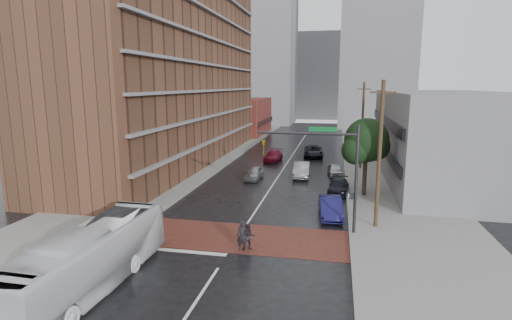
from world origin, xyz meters
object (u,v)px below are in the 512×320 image
(pedestrian_b, at_px, (249,237))
(car_travel_c, at_px, (273,156))
(car_parked_far, at_px, (335,170))
(car_parked_mid, at_px, (338,186))
(suv_travel, at_px, (313,151))
(car_travel_a, at_px, (254,173))
(car_travel_b, at_px, (302,170))
(transit_bus, at_px, (88,260))
(pedestrian_a, at_px, (242,236))
(car_parked_near, at_px, (330,207))

(pedestrian_b, bearing_deg, car_travel_c, 75.31)
(car_travel_c, bearing_deg, car_parked_far, -37.50)
(car_travel_c, relative_size, car_parked_far, 1.26)
(pedestrian_b, height_order, car_parked_mid, pedestrian_b)
(car_travel_c, bearing_deg, suv_travel, 43.70)
(car_travel_a, height_order, car_parked_far, car_travel_a)
(car_travel_b, xyz_separation_m, car_parked_mid, (3.86, -5.74, -0.17))
(suv_travel, bearing_deg, car_travel_b, -96.78)
(transit_bus, bearing_deg, suv_travel, 78.81)
(car_travel_a, relative_size, car_travel_c, 0.85)
(car_travel_b, relative_size, car_travel_c, 1.03)
(pedestrian_a, xyz_separation_m, car_parked_near, (4.97, 7.29, -0.17))
(car_travel_c, height_order, car_parked_near, car_parked_near)
(pedestrian_b, bearing_deg, car_travel_b, 65.32)
(pedestrian_a, xyz_separation_m, pedestrian_b, (0.34, 0.20, -0.11))
(car_parked_near, bearing_deg, car_travel_b, 98.77)
(car_parked_near, xyz_separation_m, car_parked_mid, (0.58, 6.99, -0.14))
(car_travel_c, xyz_separation_m, car_parked_mid, (8.21, -13.98, -0.06))
(transit_bus, distance_m, car_travel_b, 27.08)
(pedestrian_b, distance_m, car_parked_near, 8.47)
(car_travel_a, relative_size, car_parked_mid, 0.93)
(car_parked_mid, bearing_deg, car_travel_b, 128.73)
(pedestrian_b, relative_size, car_parked_mid, 0.39)
(car_parked_near, bearing_deg, car_travel_c, 104.30)
(pedestrian_b, distance_m, car_parked_mid, 15.02)
(car_travel_b, bearing_deg, car_travel_a, -159.38)
(pedestrian_a, distance_m, car_parked_mid, 15.33)
(pedestrian_b, xyz_separation_m, suv_travel, (1.86, 32.19, -0.06))
(pedestrian_a, bearing_deg, car_parked_far, 75.84)
(pedestrian_a, height_order, car_travel_a, pedestrian_a)
(car_travel_a, bearing_deg, car_travel_c, 89.24)
(car_parked_near, distance_m, car_parked_mid, 7.01)
(car_parked_near, bearing_deg, transit_bus, -135.64)
(pedestrian_b, relative_size, car_travel_c, 0.36)
(pedestrian_a, distance_m, car_travel_a, 18.23)
(pedestrian_b, xyz_separation_m, car_travel_a, (-3.40, 17.77, -0.15))
(car_travel_c, xyz_separation_m, car_parked_far, (7.85, -6.80, -0.05))
(suv_travel, relative_size, car_parked_far, 1.49)
(car_travel_b, bearing_deg, transit_bus, -109.47)
(pedestrian_b, height_order, car_parked_near, pedestrian_b)
(car_travel_a, distance_m, car_travel_c, 10.31)
(car_parked_mid, relative_size, car_parked_far, 1.15)
(car_travel_a, bearing_deg, car_parked_mid, -21.70)
(car_parked_mid, height_order, car_parked_far, car_parked_far)
(car_travel_b, xyz_separation_m, car_parked_near, (3.28, -12.73, -0.03))
(car_travel_c, xyz_separation_m, car_parked_near, (7.63, -20.97, 0.08))
(transit_bus, distance_m, car_parked_far, 29.63)
(pedestrian_a, relative_size, car_parked_near, 0.41)
(transit_bus, height_order, car_parked_near, transit_bus)
(pedestrian_b, xyz_separation_m, car_travel_c, (-3.00, 28.07, -0.15))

